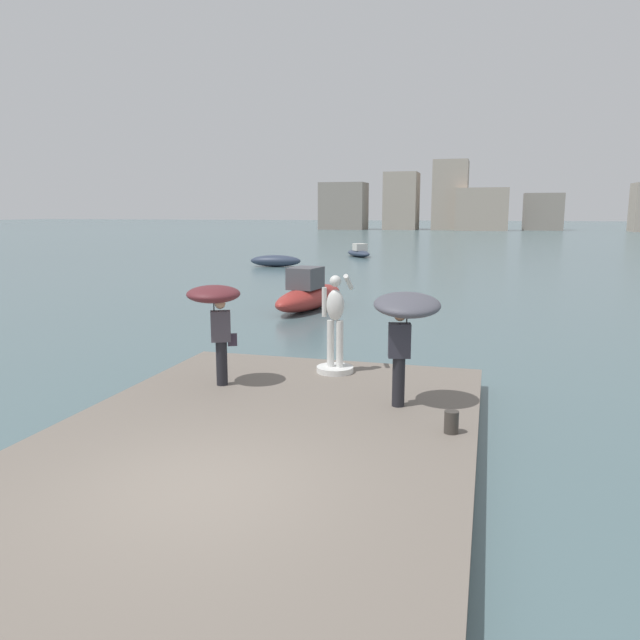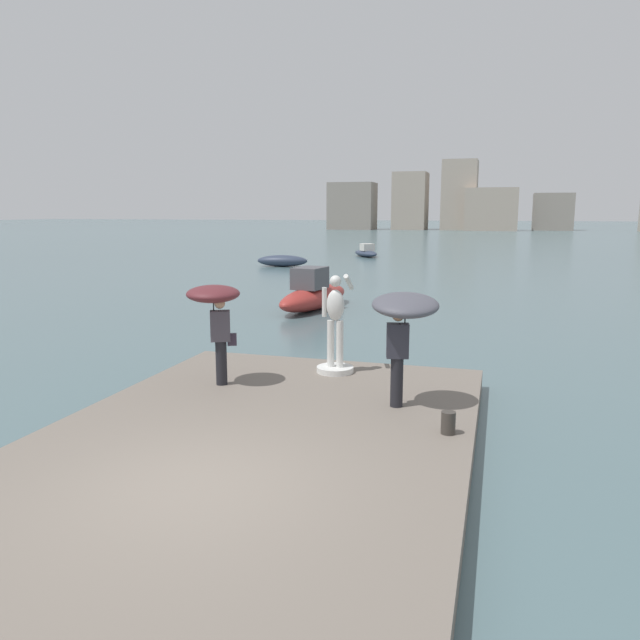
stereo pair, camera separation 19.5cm
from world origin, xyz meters
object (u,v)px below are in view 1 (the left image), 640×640
onlooker_right (406,315)px  boat_leftward (276,261)px  statue_white_figure (335,334)px  mooring_bollard (451,422)px  boat_near (309,295)px  boat_rightward (359,252)px  onlooker_left (216,305)px

onlooker_right → boat_leftward: size_ratio=0.56×
statue_white_figure → mooring_bollard: bearing=-49.4°
boat_near → boat_leftward: (-7.47, 17.15, -0.18)m
statue_white_figure → boat_near: size_ratio=0.39×
statue_white_figure → onlooker_right: 2.68m
boat_rightward → mooring_bollard: bearing=-76.2°
boat_near → onlooker_left: bearing=-82.2°
onlooker_right → boat_leftward: onlooker_right is taller
boat_rightward → boat_leftward: bearing=-109.1°
onlooker_right → boat_near: 13.48m
onlooker_right → mooring_bollard: size_ratio=5.82×
mooring_bollard → boat_leftward: (-13.73, 30.59, -0.18)m
onlooker_left → boat_near: size_ratio=0.37×
boat_leftward → onlooker_right: bearing=-66.4°
onlooker_left → onlooker_right: (3.72, -0.34, 0.04)m
onlooker_left → boat_near: 12.14m
boat_near → boat_rightward: boat_near is taller
statue_white_figure → boat_rightward: statue_white_figure is taller
mooring_bollard → onlooker_right: bearing=127.7°
boat_near → boat_rightward: (-3.83, 27.67, -0.20)m
statue_white_figure → boat_leftward: statue_white_figure is taller
mooring_bollard → boat_rightward: (-10.09, 41.11, -0.20)m
onlooker_left → boat_leftward: onlooker_left is taller
onlooker_right → boat_near: (-5.36, 12.28, -1.46)m
statue_white_figure → boat_near: bearing=109.3°
statue_white_figure → boat_leftward: (-11.12, 27.54, -0.83)m
statue_white_figure → onlooker_left: statue_white_figure is taller
mooring_bollard → boat_rightward: 42.33m
onlooker_left → boat_rightward: 40.02m
onlooker_right → boat_rightward: size_ratio=0.52×
boat_rightward → statue_white_figure: bearing=-78.9°
onlooker_left → boat_near: onlooker_left is taller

